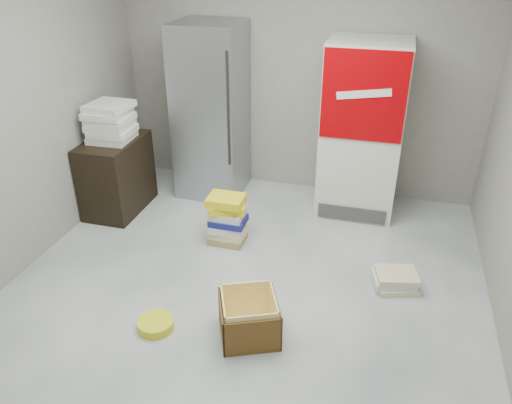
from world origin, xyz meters
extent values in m
plane|color=silver|center=(0.00, 0.00, 0.00)|extent=(5.00, 5.00, 0.00)
cube|color=gray|center=(0.00, 2.50, 1.40)|extent=(4.00, 0.04, 2.80)
cube|color=#ABAEB4|center=(-0.90, 2.13, 0.95)|extent=(0.70, 0.70, 1.90)
cylinder|color=#333333|center=(-0.58, 1.77, 1.10)|extent=(0.02, 0.02, 1.19)
cube|color=silver|center=(0.75, 2.13, 0.90)|extent=(0.80, 0.70, 1.80)
cube|color=#A00005|center=(0.75, 1.77, 1.35)|extent=(0.78, 0.02, 0.85)
cube|color=white|center=(0.75, 1.75, 1.38)|extent=(0.50, 0.01, 0.14)
cube|color=#3F3F3F|center=(0.75, 1.77, 0.10)|extent=(0.70, 0.02, 0.15)
cube|color=black|center=(-1.73, 1.40, 0.40)|extent=(0.50, 0.80, 0.80)
cube|color=white|center=(-1.73, 1.41, 0.83)|extent=(0.42, 0.42, 0.06)
cube|color=white|center=(-1.71, 1.41, 0.90)|extent=(0.42, 0.42, 0.06)
cube|color=white|center=(-1.73, 1.41, 0.96)|extent=(0.42, 0.42, 0.06)
cube|color=white|center=(-1.72, 1.41, 1.03)|extent=(0.41, 0.41, 0.06)
cube|color=white|center=(-1.73, 1.39, 1.09)|extent=(0.42, 0.42, 0.06)
cube|color=white|center=(-1.71, 1.41, 1.16)|extent=(0.42, 0.42, 0.06)
cube|color=#9F8750|center=(-0.38, 1.07, 0.04)|extent=(0.34, 0.28, 0.07)
cube|color=beige|center=(-0.37, 1.07, 0.10)|extent=(0.34, 0.27, 0.07)
cube|color=silver|center=(-0.38, 1.07, 0.17)|extent=(0.36, 0.29, 0.07)
cube|color=navy|center=(-0.37, 1.06, 0.24)|extent=(0.34, 0.27, 0.06)
cube|color=silver|center=(-0.39, 1.08, 0.31)|extent=(0.34, 0.27, 0.07)
cube|color=yellow|center=(-0.38, 1.09, 0.38)|extent=(0.39, 0.34, 0.08)
cube|color=yellow|center=(-0.38, 1.07, 0.46)|extent=(0.34, 0.27, 0.08)
cube|color=beige|center=(1.24, 0.76, 0.03)|extent=(0.41, 0.36, 0.05)
cube|color=silver|center=(1.22, 0.76, 0.08)|extent=(0.40, 0.35, 0.06)
cube|color=beige|center=(1.23, 0.76, 0.13)|extent=(0.40, 0.34, 0.05)
cube|color=yellow|center=(0.19, -0.12, 0.01)|extent=(0.53, 0.53, 0.01)
cube|color=brown|center=(0.10, 0.07, 0.15)|extent=(0.39, 0.18, 0.30)
cube|color=brown|center=(0.27, -0.31, 0.15)|extent=(0.39, 0.18, 0.30)
cube|color=brown|center=(0.00, -0.21, 0.15)|extent=(0.18, 0.39, 0.30)
cube|color=brown|center=(0.38, -0.04, 0.15)|extent=(0.18, 0.39, 0.30)
cube|color=yellow|center=(0.11, 0.05, 0.17)|extent=(0.36, 0.17, 0.34)
cube|color=yellow|center=(0.26, -0.29, 0.17)|extent=(0.36, 0.17, 0.34)
cube|color=yellow|center=(0.02, -0.20, 0.17)|extent=(0.17, 0.36, 0.34)
cube|color=yellow|center=(0.36, -0.05, 0.17)|extent=(0.17, 0.36, 0.34)
cylinder|color=yellow|center=(-0.52, -0.25, 0.04)|extent=(0.29, 0.29, 0.07)
camera|label=1|loc=(1.01, -2.86, 2.67)|focal=35.00mm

